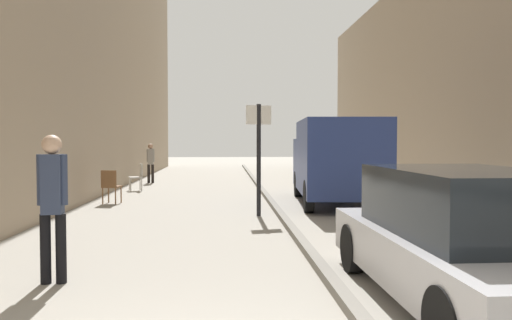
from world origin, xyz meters
name	(u,v)px	position (x,y,z in m)	size (l,w,h in m)	color
ground_plane	(215,200)	(0.00, 12.00, 0.00)	(80.00, 80.00, 0.00)	gray
kerb_strip	(268,197)	(1.58, 12.00, 0.06)	(0.16, 40.00, 0.12)	slate
pedestrian_main_foreground	(53,198)	(-1.80, 3.28, 1.05)	(0.36, 0.24, 1.82)	black
pedestrian_mid_block	(151,160)	(-2.80, 18.23, 0.94)	(0.33, 0.21, 1.64)	black
delivery_van	(336,159)	(3.38, 10.78, 1.24)	(2.41, 5.25, 2.30)	navy
parked_car	(465,239)	(2.83, 2.15, 0.71)	(1.86, 4.21, 1.45)	#B7B7BC
street_sign_post	(259,150)	(1.09, 8.67, 1.55)	(0.59, 0.16, 2.60)	black
cafe_chair_near_window	(111,184)	(-2.87, 11.17, 0.55)	(0.52, 0.52, 0.94)	brown
cafe_chair_by_doorway	(138,175)	(-2.76, 14.94, 0.55)	(0.55, 0.55, 0.94)	#B7B2A8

